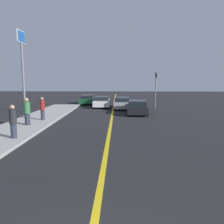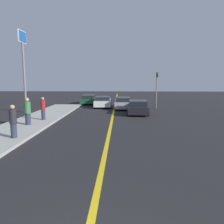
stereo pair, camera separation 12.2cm
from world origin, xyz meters
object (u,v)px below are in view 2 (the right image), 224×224
car_ahead_center (123,103)px  traffic_light (157,87)px  car_near_right_lane (138,107)px  roadside_sign (23,56)px  car_far_distant (103,102)px  car_parked_left_lot (89,99)px  pedestrian_mid_group (28,111)px  pedestrian_far_standing (43,108)px  pedestrian_near_curb (13,121)px

car_ahead_center → traffic_light: 4.10m
car_near_right_lane → car_ahead_center: 4.08m
traffic_light → roadside_sign: size_ratio=0.52×
car_ahead_center → car_far_distant: bearing=147.7°
car_far_distant → traffic_light: 6.50m
car_near_right_lane → traffic_light: 4.88m
car_near_right_lane → car_parked_left_lot: car_near_right_lane is taller
car_near_right_lane → car_parked_left_lot: size_ratio=0.94×
car_near_right_lane → pedestrian_mid_group: pedestrian_mid_group is taller
car_near_right_lane → traffic_light: (2.34, 3.87, 1.83)m
car_far_distant → car_parked_left_lot: 3.77m
car_parked_left_lot → pedestrian_mid_group: pedestrian_mid_group is taller
pedestrian_mid_group → pedestrian_far_standing: size_ratio=1.06×
car_near_right_lane → car_far_distant: (-3.71, 5.41, 0.00)m
car_parked_left_lot → pedestrian_mid_group: (-2.08, -14.61, 0.45)m
car_parked_left_lot → car_near_right_lane: bearing=-55.4°
pedestrian_far_standing → traffic_light: (9.83, 8.05, 1.44)m
car_near_right_lane → pedestrian_near_curb: pedestrian_near_curb is taller
car_far_distant → pedestrian_far_standing: bearing=-113.8°
pedestrian_mid_group → traffic_light: 14.31m
car_ahead_center → roadside_sign: 11.18m
car_ahead_center → car_far_distant: 2.84m
pedestrian_far_standing → pedestrian_mid_group: bearing=-101.5°
car_ahead_center → pedestrian_near_curb: (-5.87, -13.29, 0.39)m
car_parked_left_lot → car_far_distant: bearing=-55.8°
roadside_sign → traffic_light: bearing=14.4°
car_near_right_lane → car_ahead_center: bearing=112.2°
traffic_light → roadside_sign: 13.93m
car_far_distant → pedestrian_near_curb: 15.26m
car_near_right_lane → pedestrian_far_standing: pedestrian_far_standing is taller
traffic_light → roadside_sign: roadside_sign is taller
pedestrian_mid_group → traffic_light: traffic_light is taller
pedestrian_near_curb → pedestrian_mid_group: size_ratio=0.95×
car_parked_left_lot → traffic_light: traffic_light is taller
pedestrian_far_standing → roadside_sign: (-3.36, 4.67, 4.42)m
pedestrian_near_curb → roadside_sign: 11.46m
traffic_light → car_far_distant: bearing=165.6°
car_far_distant → car_near_right_lane: bearing=-57.9°
car_parked_left_lot → traffic_light: size_ratio=1.10×
pedestrian_near_curb → car_parked_left_lot: bearing=85.6°
pedestrian_mid_group → roadside_sign: (-2.97, 6.56, 4.38)m
pedestrian_near_curb → roadside_sign: size_ratio=0.22×
car_near_right_lane → car_far_distant: 6.56m
car_ahead_center → car_far_distant: (-2.38, 1.55, -0.01)m
car_ahead_center → pedestrian_mid_group: pedestrian_mid_group is taller
roadside_sign → car_near_right_lane: bearing=-2.6°
pedestrian_near_curb → car_ahead_center: bearing=66.2°
car_near_right_lane → traffic_light: size_ratio=1.04×
car_parked_left_lot → pedestrian_mid_group: bearing=-97.6°
car_ahead_center → pedestrian_near_curb: pedestrian_near_curb is taller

